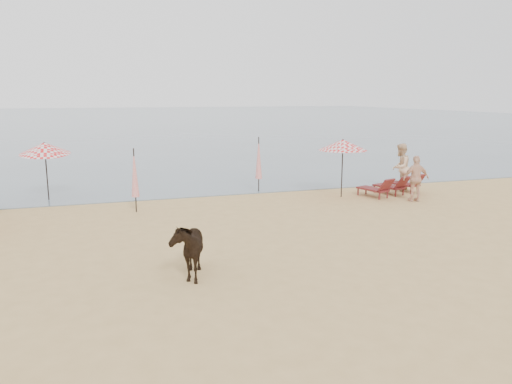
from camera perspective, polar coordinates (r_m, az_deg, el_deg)
ground at (r=10.53m, az=8.54°, el=-10.92°), size 120.00×120.00×0.00m
sea at (r=88.91m, az=-15.18°, el=8.18°), size 160.00×140.00×0.06m
lounger_cluster_right at (r=20.53m, az=15.36°, el=0.74°), size 2.81×2.16×0.54m
umbrella_open_left_b at (r=20.06m, az=-23.00°, el=4.63°), size 1.79×1.82×2.28m
umbrella_open_right at (r=19.41m, az=9.90°, el=5.32°), size 1.85×1.85×2.25m
umbrella_closed_left at (r=17.19m, az=-13.70°, el=2.11°), size 0.26×0.26×2.17m
umbrella_closed_right at (r=20.25m, az=0.31°, el=3.88°), size 0.27×0.27×2.25m
cow at (r=11.02m, az=-7.89°, el=-6.31°), size 0.99×1.64×1.30m
beachgoer_right_a at (r=21.40m, az=16.17°, el=2.73°), size 1.20×1.17×1.96m
beachgoer_right_b at (r=19.39m, az=17.81°, el=1.45°), size 1.06×0.56×1.72m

